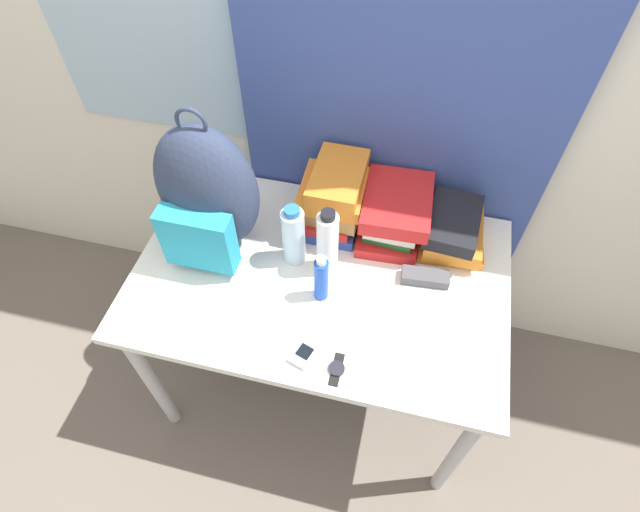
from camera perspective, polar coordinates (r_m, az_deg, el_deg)
name	(u,v)px	position (r m, az deg, el deg)	size (l,w,h in m)	color
ground_plane	(297,462)	(2.15, -2.64, -22.48)	(12.00, 12.00, 0.00)	#665B51
wall_back	(355,57)	(1.63, 4.06, 21.73)	(6.00, 0.06, 2.50)	silver
curtain_blue	(404,74)	(1.57, 9.56, 19.83)	(1.03, 0.04, 2.50)	#384C93
desk	(320,291)	(1.70, 0.00, -4.00)	(1.21, 0.77, 0.76)	silver
backpack	(207,194)	(1.58, -12.81, 6.88)	(0.33, 0.26, 0.53)	#2D3851
book_stack_left	(333,198)	(1.68, 1.51, 6.66)	(0.22, 0.26, 0.23)	navy
book_stack_center	(394,215)	(1.68, 8.46, 4.71)	(0.24, 0.29, 0.17)	red
book_stack_right	(452,230)	(1.71, 14.91, 2.87)	(0.23, 0.26, 0.14)	orange
water_bottle	(294,236)	(1.58, -3.05, 2.30)	(0.07, 0.07, 0.24)	silver
sports_bottle	(327,243)	(1.54, 0.86, 1.48)	(0.07, 0.07, 0.26)	white
sunscreen_bottle	(321,279)	(1.50, 0.13, -2.63)	(0.04, 0.04, 0.19)	blue
cell_phone	(305,353)	(1.47, -1.76, -11.01)	(0.08, 0.11, 0.02)	#B7BCC6
sunglasses_case	(425,277)	(1.63, 11.92, -2.39)	(0.15, 0.07, 0.04)	#47474C
wristwatch	(337,369)	(1.45, 1.92, -12.78)	(0.05, 0.10, 0.01)	black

